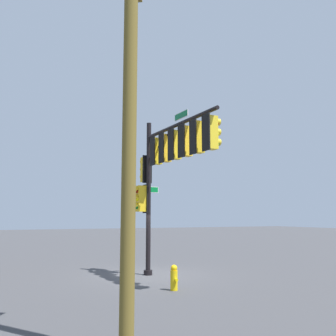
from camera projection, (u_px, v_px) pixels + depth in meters
name	position (u px, v px, depth m)	size (l,w,h in m)	color
ground_plane	(148.00, 275.00, 15.28)	(120.00, 120.00, 0.00)	#3D3D40
signal_pole_assembly	(167.00, 161.00, 14.39)	(5.73, 1.33, 6.51)	black
utility_pole	(129.00, 129.00, 6.91)	(1.60, 1.03, 7.84)	brown
fire_hydrant	(174.00, 278.00, 12.13)	(0.33, 0.24, 0.83)	gold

